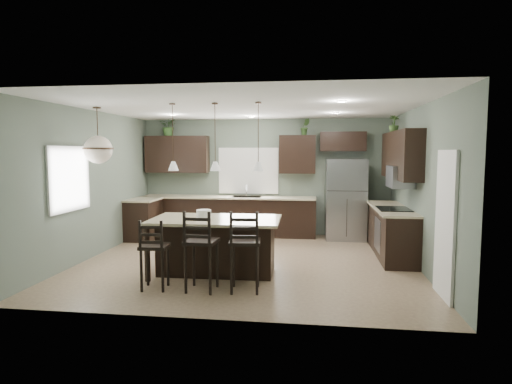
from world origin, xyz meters
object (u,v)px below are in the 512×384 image
object	(u,v)px
refrigerator	(346,199)
plant_back_left	(169,126)
serving_dish	(204,214)
bar_stool_left	(155,254)
bar_stool_center	(202,250)
kitchen_island	(216,246)
bar_stool_right	(245,251)

from	to	relation	value
refrigerator	plant_back_left	xyz separation A→B (m)	(-4.26, 0.22, 1.72)
serving_dish	plant_back_left	world-z (taller)	plant_back_left
bar_stool_left	bar_stool_center	xyz separation A→B (m)	(0.70, 0.03, 0.07)
refrigerator	serving_dish	distance (m)	4.06
kitchen_island	plant_back_left	world-z (taller)	plant_back_left
refrigerator	kitchen_island	bearing A→B (deg)	-126.19
bar_stool_right	bar_stool_left	bearing A→B (deg)	178.11
serving_dish	plant_back_left	distance (m)	4.16
bar_stool_center	plant_back_left	size ratio (longest dim) A/B	2.47
refrigerator	bar_stool_center	world-z (taller)	refrigerator
refrigerator	bar_stool_left	distance (m)	5.10
plant_back_left	bar_stool_left	bearing A→B (deg)	-74.04
bar_stool_left	plant_back_left	size ratio (longest dim) A/B	2.17
bar_stool_right	plant_back_left	xyz separation A→B (m)	(-2.55, 4.21, 2.05)
refrigerator	plant_back_left	bearing A→B (deg)	177.05
refrigerator	plant_back_left	world-z (taller)	plant_back_left
kitchen_island	bar_stool_center	distance (m)	0.88
refrigerator	bar_stool_right	world-z (taller)	refrigerator
refrigerator	serving_dish	xyz separation A→B (m)	(-2.52, -3.18, 0.07)
bar_stool_right	serving_dish	bearing A→B (deg)	129.52
refrigerator	kitchen_island	distance (m)	3.96
bar_stool_left	bar_stool_right	xyz separation A→B (m)	(1.32, 0.09, 0.07)
bar_stool_center	bar_stool_right	distance (m)	0.63
kitchen_island	serving_dish	size ratio (longest dim) A/B	8.73
bar_stool_left	plant_back_left	bearing A→B (deg)	100.69
bar_stool_center	bar_stool_right	xyz separation A→B (m)	(0.62, 0.06, -0.00)
bar_stool_center	bar_stool_right	size ratio (longest dim) A/B	1.00
refrigerator	bar_stool_left	xyz separation A→B (m)	(-3.03, -4.07, -0.40)
kitchen_island	bar_stool_center	xyz separation A→B (m)	(-0.01, -0.87, 0.13)
refrigerator	serving_dish	size ratio (longest dim) A/B	7.71
bar_stool_right	plant_back_left	size ratio (longest dim) A/B	2.46
serving_dish	bar_stool_right	bearing A→B (deg)	-44.79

